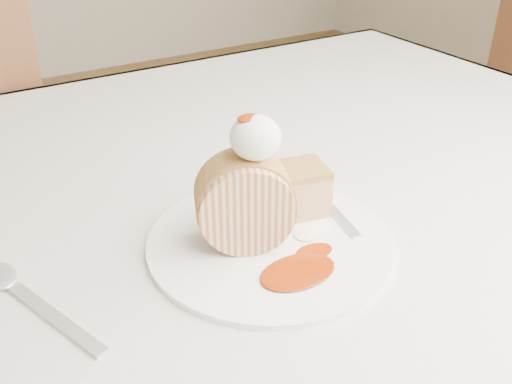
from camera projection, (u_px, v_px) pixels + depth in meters
table at (178, 255)px, 0.71m from camera, size 1.40×0.90×0.75m
plate at (270, 242)px, 0.57m from camera, size 0.29×0.29×0.01m
roulade_slice at (245, 203)px, 0.54m from camera, size 0.10×0.08×0.09m
cake_chunk at (299, 192)px, 0.61m from camera, size 0.06×0.06×0.05m
whipped_cream at (255, 137)px, 0.51m from camera, size 0.05×0.05×0.04m
caramel_drizzle at (249, 113)px, 0.50m from camera, size 0.02×0.02×0.01m
caramel_pool at (298, 272)px, 0.52m from camera, size 0.09×0.07×0.00m
fork at (334, 211)px, 0.61m from camera, size 0.05×0.15×0.00m
spoon at (55, 318)px, 0.48m from camera, size 0.07×0.16×0.00m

